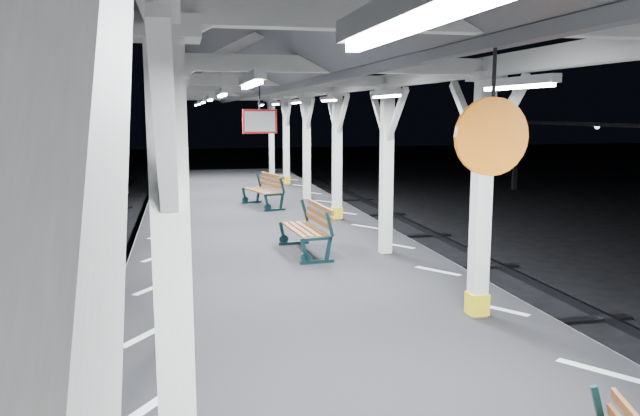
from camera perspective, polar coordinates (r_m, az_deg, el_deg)
name	(u,v)px	position (r m, az deg, el deg)	size (l,w,h in m)	color
hazard_stripes_right	(598,371)	(7.67, 24.10, -13.41)	(1.00, 48.00, 0.01)	silver
canopy	(392,29)	(6.00, 6.56, 15.94)	(5.40, 49.00, 4.65)	silver
bench_mid	(310,227)	(12.40, -0.96, -1.78)	(0.81, 1.86, 0.98)	black
bench_far	(266,189)	(18.54, -4.98, 1.71)	(1.12, 1.91, 0.98)	black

